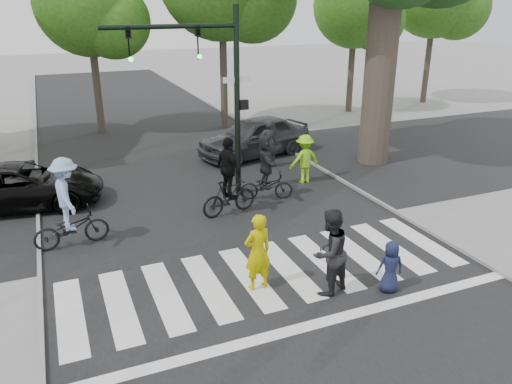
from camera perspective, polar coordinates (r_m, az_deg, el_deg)
ground at (r=11.29m, az=3.64°, el=-11.62°), size 120.00×120.00×0.00m
road_stem at (r=15.40m, az=-4.61°, el=-2.30°), size 10.00×70.00×0.01m
road_cross at (r=18.08m, az=-7.62°, el=1.18°), size 70.00×10.00×0.01m
curb_left at (r=14.78m, az=-23.59°, el=-4.96°), size 0.10×70.00×0.10m
curb_right at (r=17.49m, az=11.28°, el=0.41°), size 0.10×70.00×0.10m
crosswalk at (r=11.79m, az=2.20°, el=-10.00°), size 10.00×3.85×0.01m
traffic_signal at (r=15.55m, az=-5.20°, el=12.87°), size 4.45×0.29×6.00m
bg_tree_2 at (r=25.23m, az=-18.01°, el=19.37°), size 5.04×4.80×8.40m
bg_tree_4 at (r=29.66m, az=11.85°, el=19.73°), size 4.83×4.60×8.15m
pedestrian_woman at (r=11.06m, az=0.20°, el=-6.88°), size 0.71×0.52×1.81m
pedestrian_child at (r=11.49m, az=15.10°, el=-8.26°), size 0.67×0.52×1.21m
pedestrian_adult at (r=10.99m, az=8.40°, el=-6.81°), size 1.16×1.04×1.98m
cyclist_left at (r=13.78m, az=-20.63°, el=-1.82°), size 1.97×1.31×2.42m
cyclist_mid at (r=14.90m, az=-3.12°, el=0.99°), size 1.90×1.19×2.40m
cyclist_right at (r=16.05m, az=1.20°, el=2.44°), size 1.82×1.68×2.18m
car_suv at (r=17.17m, az=-25.47°, el=0.62°), size 5.26×2.88×1.40m
car_grey at (r=20.78m, az=-0.17°, el=6.36°), size 5.18×3.05×1.65m
bystander_hivis at (r=17.68m, az=5.56°, el=3.78°), size 1.17×0.72×1.75m
bystander_dark at (r=19.28m, az=1.41°, el=5.53°), size 0.69×0.46×1.88m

